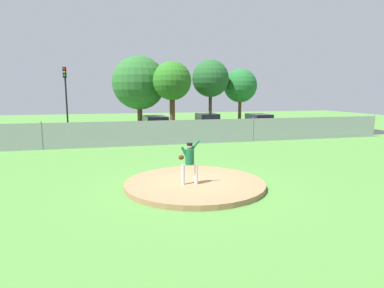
# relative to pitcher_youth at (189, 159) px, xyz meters

# --- Properties ---
(ground_plane) EXTENTS (80.00, 80.00, 0.00)m
(ground_plane) POSITION_rel_pitcher_youth_xyz_m (0.28, 6.30, -1.12)
(ground_plane) COLOR #4C8438
(asphalt_strip) EXTENTS (44.00, 7.00, 0.01)m
(asphalt_strip) POSITION_rel_pitcher_youth_xyz_m (0.28, 14.80, -1.12)
(asphalt_strip) COLOR #2B2B2D
(asphalt_strip) RESTS_ON ground_plane
(pitchers_mound) EXTENTS (5.23, 5.23, 0.19)m
(pitchers_mound) POSITION_rel_pitcher_youth_xyz_m (0.28, 0.30, -1.03)
(pitchers_mound) COLOR #99704C
(pitchers_mound) RESTS_ON ground_plane
(pitcher_youth) EXTENTS (0.78, 0.32, 1.64)m
(pitcher_youth) POSITION_rel_pitcher_youth_xyz_m (0.00, 0.00, 0.00)
(pitcher_youth) COLOR silver
(pitcher_youth) RESTS_ON pitchers_mound
(baseball) EXTENTS (0.07, 0.07, 0.07)m
(baseball) POSITION_rel_pitcher_youth_xyz_m (0.41, 0.80, -0.90)
(baseball) COLOR white
(baseball) RESTS_ON pitchers_mound
(chainlink_fence) EXTENTS (35.28, 0.07, 1.76)m
(chainlink_fence) POSITION_rel_pitcher_youth_xyz_m (0.28, 10.30, -0.29)
(chainlink_fence) COLOR gray
(chainlink_fence) RESTS_ON ground_plane
(parked_car_charcoal) EXTENTS (2.07, 4.73, 1.63)m
(parked_car_charcoal) POSITION_rel_pitcher_youth_xyz_m (0.93, 15.08, -0.34)
(parked_car_charcoal) COLOR #232328
(parked_car_charcoal) RESTS_ON ground_plane
(parked_car_slate) EXTENTS (1.85, 4.14, 1.76)m
(parked_car_slate) POSITION_rel_pitcher_youth_xyz_m (5.39, 15.24, -0.30)
(parked_car_slate) COLOR slate
(parked_car_slate) RESTS_ON ground_plane
(parked_car_burgundy) EXTENTS (1.79, 4.52, 1.65)m
(parked_car_burgundy) POSITION_rel_pitcher_youth_xyz_m (10.13, 15.10, -0.34)
(parked_car_burgundy) COLOR maroon
(parked_car_burgundy) RESTS_ON ground_plane
(traffic_cone_orange) EXTENTS (0.40, 0.40, 0.55)m
(traffic_cone_orange) POSITION_rel_pitcher_youth_xyz_m (-6.50, 16.26, -0.86)
(traffic_cone_orange) COLOR orange
(traffic_cone_orange) RESTS_ON asphalt_strip
(traffic_light_near) EXTENTS (0.28, 0.46, 5.66)m
(traffic_light_near) POSITION_rel_pitcher_youth_xyz_m (-6.21, 18.77, 2.69)
(traffic_light_near) COLOR black
(traffic_light_near) RESTS_ON ground_plane
(tree_broad_left) EXTENTS (5.85, 5.85, 7.52)m
(tree_broad_left) POSITION_rel_pitcher_youth_xyz_m (0.65, 25.21, 3.46)
(tree_broad_left) COLOR #4C331E
(tree_broad_left) RESTS_ON ground_plane
(tree_leaning_west) EXTENTS (3.94, 3.94, 6.69)m
(tree_leaning_west) POSITION_rel_pitcher_youth_xyz_m (3.65, 21.80, 3.54)
(tree_leaning_west) COLOR #4C331E
(tree_leaning_west) RESTS_ON ground_plane
(tree_bushy_near) EXTENTS (4.13, 4.13, 7.17)m
(tree_bushy_near) POSITION_rel_pitcher_youth_xyz_m (8.49, 24.06, 3.96)
(tree_bushy_near) COLOR #4C331E
(tree_bushy_near) RESTS_ON ground_plane
(tree_slender_far) EXTENTS (3.95, 3.95, 6.34)m
(tree_slender_far) POSITION_rel_pitcher_youth_xyz_m (12.53, 25.09, 3.22)
(tree_slender_far) COLOR #4C331E
(tree_slender_far) RESTS_ON ground_plane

